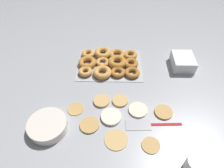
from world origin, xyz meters
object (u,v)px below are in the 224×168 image
at_px(pancake_3, 151,145).
at_px(spatula, 145,125).
at_px(pancake_8, 90,125).
at_px(batter_bowl, 48,126).
at_px(container_stack, 183,62).
at_px(paper_cup, 196,166).
at_px(donut_tray, 109,62).
at_px(pancake_2, 102,101).
at_px(pancake_4, 164,112).
at_px(pancake_7, 121,101).
at_px(pancake_1, 112,117).
at_px(pancake_5, 138,110).
at_px(pancake_6, 117,139).
at_px(pancake_0, 76,109).

xyz_separation_m(pancake_3, spatula, (0.02, -0.10, -0.00)).
distance_m(pancake_8, batter_bowl, 0.19).
bearing_deg(container_stack, paper_cup, 81.69).
bearing_deg(pancake_8, donut_tray, -100.03).
distance_m(pancake_2, batter_bowl, 0.29).
height_order(pancake_4, pancake_7, same).
height_order(pancake_2, paper_cup, paper_cup).
bearing_deg(donut_tray, pancake_7, 103.11).
bearing_deg(batter_bowl, pancake_3, 170.87).
bearing_deg(pancake_1, pancake_5, -161.56).
relative_size(pancake_7, pancake_8, 0.88).
distance_m(pancake_2, container_stack, 0.57).
bearing_deg(pancake_8, pancake_4, -167.37).
height_order(pancake_5, container_stack, container_stack).
relative_size(pancake_1, pancake_3, 1.23).
distance_m(container_stack, spatula, 0.51).
bearing_deg(paper_cup, pancake_4, -75.19).
height_order(pancake_7, pancake_8, pancake_7).
bearing_deg(pancake_4, donut_tray, -51.67).
distance_m(pancake_4, spatula, 0.13).
bearing_deg(container_stack, pancake_3, 64.84).
distance_m(pancake_1, pancake_7, 0.11).
relative_size(pancake_1, spatula, 0.38).
xyz_separation_m(pancake_3, paper_cup, (-0.16, 0.10, 0.04)).
xyz_separation_m(pancake_6, pancake_8, (0.13, -0.07, 0.00)).
xyz_separation_m(paper_cup, spatula, (0.18, -0.21, -0.04)).
bearing_deg(pancake_6, pancake_2, -70.37).
xyz_separation_m(pancake_1, pancake_4, (-0.26, -0.03, -0.00)).
height_order(pancake_1, pancake_3, pancake_1).
height_order(pancake_7, donut_tray, donut_tray).
bearing_deg(pancake_5, pancake_8, 21.22).
bearing_deg(pancake_7, container_stack, -143.19).
distance_m(pancake_3, container_stack, 0.59).
relative_size(pancake_3, donut_tray, 0.21).
height_order(pancake_1, pancake_5, pancake_1).
distance_m(pancake_7, spatula, 0.18).
bearing_deg(pancake_7, batter_bowl, 26.73).
distance_m(pancake_0, donut_tray, 0.39).
distance_m(pancake_4, donut_tray, 0.46).
relative_size(pancake_5, spatula, 0.35).
bearing_deg(container_stack, spatula, 57.96).
xyz_separation_m(pancake_2, paper_cup, (-0.39, 0.35, 0.03)).
xyz_separation_m(pancake_3, pancake_7, (0.13, -0.25, 0.00)).
bearing_deg(container_stack, pancake_2, 31.17).
relative_size(pancake_2, batter_bowl, 0.47).
distance_m(pancake_2, pancake_4, 0.32).
distance_m(pancake_3, donut_tray, 0.58).
bearing_deg(pancake_3, paper_cup, 147.11).
height_order(pancake_5, pancake_7, same).
bearing_deg(spatula, pancake_2, -35.19).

